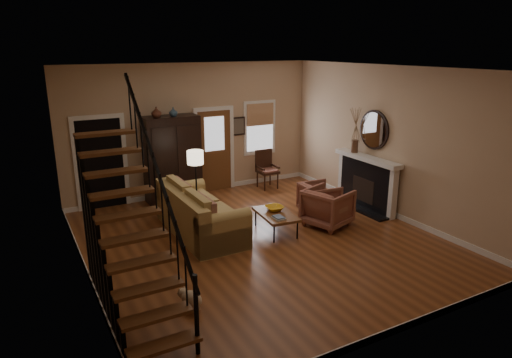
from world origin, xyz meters
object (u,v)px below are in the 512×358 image
armchair_right (319,199)px  floor_lamp (196,185)px  coffee_table (276,222)px  armchair_left (328,207)px  side_chair (268,170)px  armoire (172,159)px  sofa (200,212)px

armchair_right → floor_lamp: size_ratio=0.51×
coffee_table → armchair_left: bearing=-10.2°
armchair_left → armchair_right: size_ratio=1.13×
armchair_left → side_chair: bearing=-22.7°
armoire → coffee_table: (1.18, -2.91, -0.84)m
armoire → sofa: size_ratio=0.85×
coffee_table → sofa: bearing=152.7°
coffee_table → floor_lamp: floor_lamp is taller
sofa → armchair_left: sofa is taller
sofa → armchair_right: sofa is taller
armoire → coffee_table: 3.25m
sofa → armchair_right: bearing=-5.8°
armoire → armchair_left: bearing=-53.2°
armchair_left → armoire: bearing=18.4°
armchair_right → floor_lamp: floor_lamp is taller
sofa → coffee_table: 1.56m
coffee_table → side_chair: size_ratio=1.06×
armchair_left → coffee_table: bearing=61.4°
armchair_left → side_chair: 2.93m
armoire → armchair_right: (2.60, -2.46, -0.69)m
armoire → side_chair: (2.55, -0.20, -0.54)m
floor_lamp → side_chair: size_ratio=1.51×
coffee_table → armchair_right: (1.43, 0.45, 0.15)m
coffee_table → armchair_left: (1.15, -0.21, 0.20)m
sofa → side_chair: side_chair is taller
side_chair → armchair_left: bearing=-94.4°
armoire → armchair_right: bearing=-43.3°
armchair_right → side_chair: side_chair is taller
armchair_left → side_chair: size_ratio=0.87×
coffee_table → side_chair: side_chair is taller
armoire → floor_lamp: bearing=-87.9°
sofa → armchair_left: 2.67m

